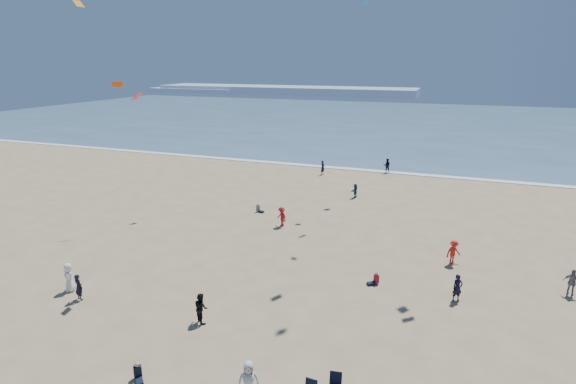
% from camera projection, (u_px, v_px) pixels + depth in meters
% --- Properties ---
extents(ocean, '(220.00, 100.00, 0.06)m').
position_uv_depth(ocean, '(412.00, 123.00, 102.74)').
color(ocean, '#476B84').
rests_on(ocean, ground).
extents(surf_line, '(220.00, 1.20, 0.08)m').
position_uv_depth(surf_line, '(373.00, 171.00, 57.76)').
color(surf_line, white).
rests_on(surf_line, ground).
extents(headland_far, '(110.00, 20.00, 3.20)m').
position_uv_depth(headland_far, '(284.00, 90.00, 189.81)').
color(headland_far, '#7A8EA8').
rests_on(headland_far, ground).
extents(headland_near, '(40.00, 14.00, 2.00)m').
position_uv_depth(headland_near, '(196.00, 90.00, 198.84)').
color(headland_near, '#7A8EA8').
rests_on(headland_near, ground).
extents(standing_flyers, '(34.73, 48.64, 1.88)m').
position_uv_depth(standing_flyers, '(353.00, 244.00, 32.69)').
color(standing_flyers, black).
rests_on(standing_flyers, ground).
extents(seated_group, '(13.81, 30.47, 0.84)m').
position_uv_depth(seated_group, '(260.00, 327.00, 23.27)').
color(seated_group, white).
rests_on(seated_group, ground).
extents(kites_aloft, '(40.25, 41.09, 26.71)m').
position_uv_depth(kites_aloft, '(494.00, 23.00, 21.69)').
color(kites_aloft, '#FFA513').
rests_on(kites_aloft, ground).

